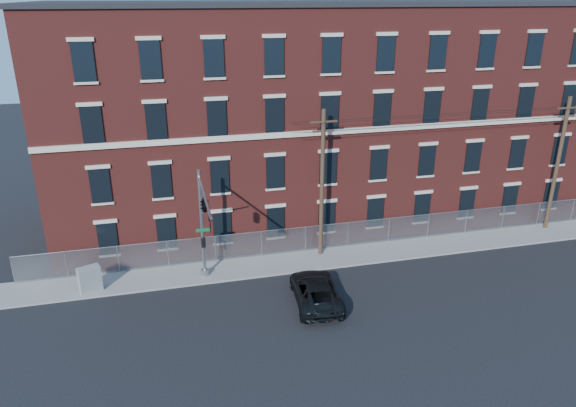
# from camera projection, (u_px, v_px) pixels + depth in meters

# --- Properties ---
(ground) EXTENTS (140.00, 140.00, 0.00)m
(ground) POSITION_uv_depth(u_px,v_px,m) (316.00, 301.00, 31.10)
(ground) COLOR black
(ground) RESTS_ON ground
(sidewalk) EXTENTS (65.00, 3.00, 0.12)m
(sidewalk) POSITION_uv_depth(u_px,v_px,m) (455.00, 243.00, 38.29)
(sidewalk) COLOR gray
(sidewalk) RESTS_ON ground
(mill_building) EXTENTS (55.30, 14.32, 16.30)m
(mill_building) POSITION_uv_depth(u_px,v_px,m) (409.00, 107.00, 43.38)
(mill_building) COLOR maroon
(mill_building) RESTS_ON ground
(chain_link_fence) EXTENTS (59.06, 0.06, 1.85)m
(chain_link_fence) POSITION_uv_depth(u_px,v_px,m) (447.00, 223.00, 39.10)
(chain_link_fence) COLOR #A5A8AD
(chain_link_fence) RESTS_ON ground
(traffic_signal_mast) EXTENTS (0.90, 6.75, 7.00)m
(traffic_signal_mast) POSITION_uv_depth(u_px,v_px,m) (204.00, 212.00, 29.73)
(traffic_signal_mast) COLOR #9EA0A5
(traffic_signal_mast) RESTS_ON ground
(utility_pole_near) EXTENTS (1.80, 0.28, 10.00)m
(utility_pole_near) POSITION_uv_depth(u_px,v_px,m) (322.00, 182.00, 34.64)
(utility_pole_near) COLOR #463023
(utility_pole_near) RESTS_ON ground
(utility_pole_mid) EXTENTS (1.80, 0.28, 10.00)m
(utility_pole_mid) POSITION_uv_depth(u_px,v_px,m) (558.00, 162.00, 38.70)
(utility_pole_mid) COLOR #463023
(utility_pole_mid) RESTS_ON ground
(overhead_wires) EXTENTS (40.00, 0.62, 0.62)m
(overhead_wires) POSITION_uv_depth(u_px,v_px,m) (568.00, 111.00, 37.31)
(overhead_wires) COLOR black
(overhead_wires) RESTS_ON ground
(pickup_truck) EXTENTS (2.99, 5.60, 1.50)m
(pickup_truck) POSITION_uv_depth(u_px,v_px,m) (316.00, 291.00, 30.77)
(pickup_truck) COLOR black
(pickup_truck) RESTS_ON ground
(utility_cabinet) EXTENTS (1.42, 1.06, 1.59)m
(utility_cabinet) POSITION_uv_depth(u_px,v_px,m) (90.00, 279.00, 31.65)
(utility_cabinet) COLOR gray
(utility_cabinet) RESTS_ON sidewalk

